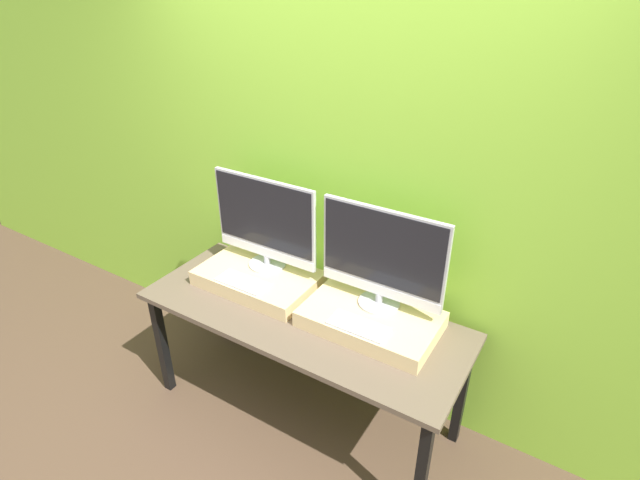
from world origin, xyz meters
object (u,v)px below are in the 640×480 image
(keyboard_left, at_px, (242,282))
(keyboard_right, at_px, (358,326))
(monitor_left, at_px, (265,222))
(monitor_right, at_px, (382,257))

(keyboard_left, xyz_separation_m, keyboard_right, (0.72, 0.00, 0.00))
(monitor_left, bearing_deg, monitor_right, 0.00)
(monitor_left, height_order, keyboard_right, monitor_left)
(monitor_left, bearing_deg, keyboard_left, -90.00)
(keyboard_left, distance_m, keyboard_right, 0.72)
(monitor_right, bearing_deg, keyboard_left, -162.47)
(monitor_left, xyz_separation_m, monitor_right, (0.72, 0.00, 0.00))
(monitor_left, distance_m, keyboard_right, 0.80)
(monitor_right, bearing_deg, monitor_left, 180.00)
(keyboard_left, bearing_deg, keyboard_right, 0.00)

